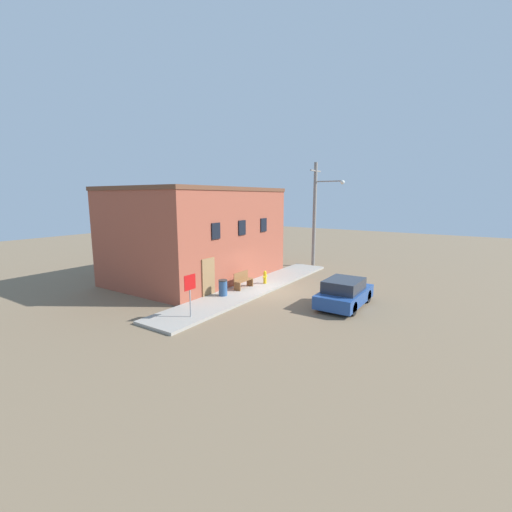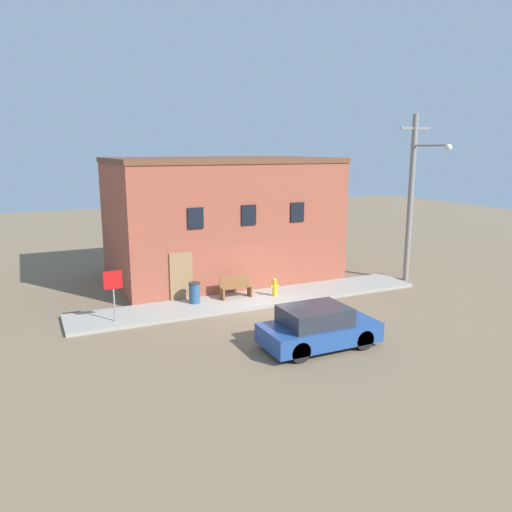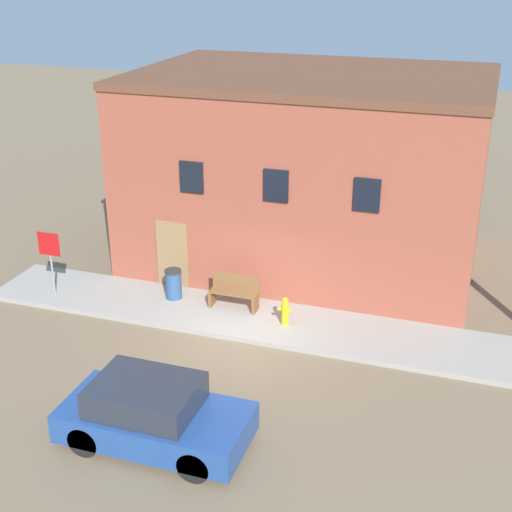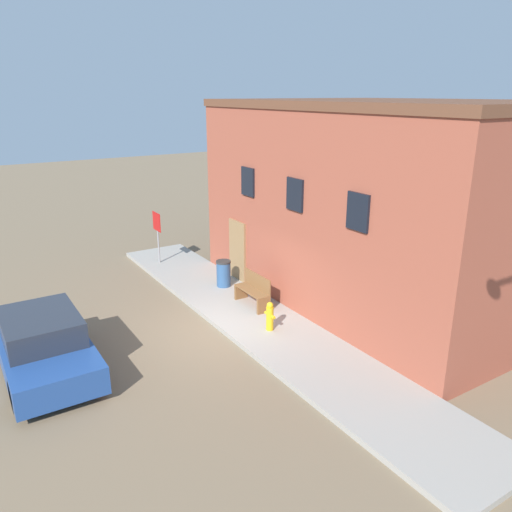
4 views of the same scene
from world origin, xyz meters
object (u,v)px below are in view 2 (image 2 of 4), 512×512
(bench, at_px, (236,287))
(parked_car, at_px, (318,328))
(utility_pole, at_px, (413,194))
(fire_hydrant, at_px, (275,287))
(stop_sign, at_px, (113,286))
(trash_bin, at_px, (195,293))

(bench, xyz_separation_m, parked_car, (0.43, -6.04, 0.08))
(utility_pole, distance_m, parked_car, 10.97)
(fire_hydrant, bearing_deg, stop_sign, -176.74)
(trash_bin, distance_m, parked_car, 6.46)
(bench, bearing_deg, fire_hydrant, -17.41)
(fire_hydrant, distance_m, utility_pole, 8.44)
(fire_hydrant, distance_m, bench, 1.73)
(stop_sign, bearing_deg, bench, 9.75)
(stop_sign, relative_size, utility_pole, 0.24)
(fire_hydrant, height_order, trash_bin, trash_bin)
(trash_bin, height_order, utility_pole, utility_pole)
(stop_sign, height_order, parked_car, stop_sign)
(bench, relative_size, utility_pole, 0.17)
(parked_car, bearing_deg, utility_pole, 32.09)
(fire_hydrant, bearing_deg, bench, 162.59)
(bench, bearing_deg, parked_car, -85.95)
(stop_sign, relative_size, trash_bin, 2.21)
(stop_sign, distance_m, parked_car, 7.75)
(trash_bin, distance_m, utility_pole, 11.70)
(stop_sign, height_order, trash_bin, stop_sign)
(fire_hydrant, relative_size, bench, 0.59)
(fire_hydrant, height_order, utility_pole, utility_pole)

